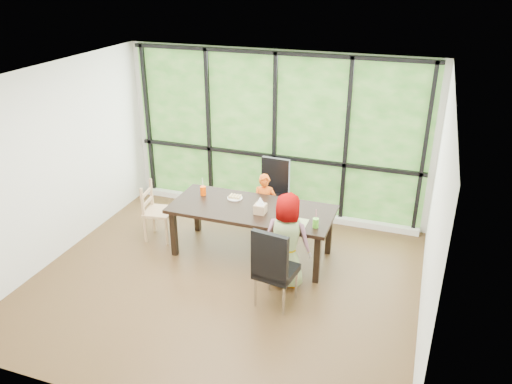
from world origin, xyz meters
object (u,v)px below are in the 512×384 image
(chair_interior_leather, at_px, (276,266))
(tissue_box, at_px, (260,209))
(chair_end_beech, at_px, (159,212))
(orange_cup, at_px, (203,191))
(green_cup, at_px, (316,223))
(chair_window_leather, at_px, (271,194))
(plate_near, at_px, (290,220))
(plate_far, at_px, (235,198))
(child_toddler, at_px, (265,206))
(dining_table, at_px, (252,231))
(child_older, at_px, (287,241))

(chair_interior_leather, xyz_separation_m, tissue_box, (-0.50, 0.87, 0.28))
(chair_end_beech, distance_m, orange_cup, 0.78)
(chair_end_beech, bearing_deg, green_cup, -104.35)
(green_cup, xyz_separation_m, tissue_box, (-0.81, 0.15, 0.00))
(chair_end_beech, bearing_deg, chair_interior_leather, -122.87)
(chair_window_leather, xyz_separation_m, chair_interior_leather, (0.69, -1.94, 0.00))
(chair_interior_leather, bearing_deg, plate_near, -77.49)
(chair_window_leather, relative_size, plate_far, 4.87)
(child_toddler, relative_size, green_cup, 8.07)
(chair_interior_leather, bearing_deg, chair_window_leather, -62.51)
(plate_near, bearing_deg, tissue_box, 168.80)
(dining_table, relative_size, chair_end_beech, 2.55)
(chair_interior_leather, distance_m, plate_far, 1.58)
(chair_end_beech, height_order, orange_cup, chair_end_beech)
(plate_far, height_order, tissue_box, tissue_box)
(plate_near, bearing_deg, orange_cup, 165.41)
(child_older, bearing_deg, chair_end_beech, -11.99)
(chair_window_leather, relative_size, child_older, 0.84)
(chair_interior_leather, bearing_deg, orange_cup, -29.77)
(plate_near, bearing_deg, chair_interior_leather, -85.50)
(chair_window_leather, relative_size, chair_interior_leather, 1.00)
(chair_window_leather, bearing_deg, child_toddler, -84.86)
(green_cup, bearing_deg, tissue_box, 169.70)
(child_toddler, relative_size, orange_cup, 7.54)
(orange_cup, distance_m, tissue_box, 1.03)
(dining_table, bearing_deg, orange_cup, 168.55)
(child_toddler, xyz_separation_m, plate_far, (-0.33, -0.38, 0.25))
(green_cup, bearing_deg, child_toddler, 138.90)
(chair_interior_leather, height_order, child_toddler, chair_interior_leather)
(tissue_box, bearing_deg, plate_near, -11.20)
(chair_window_leather, distance_m, chair_interior_leather, 2.06)
(chair_interior_leather, relative_size, child_older, 0.84)
(plate_far, bearing_deg, tissue_box, -32.97)
(child_toddler, bearing_deg, plate_far, -141.57)
(plate_far, distance_m, orange_cup, 0.49)
(chair_window_leather, height_order, green_cup, chair_window_leather)
(dining_table, distance_m, green_cup, 1.10)
(chair_interior_leather, bearing_deg, green_cup, -104.70)
(chair_window_leather, bearing_deg, chair_end_beech, -143.56)
(chair_interior_leather, height_order, child_older, child_older)
(plate_near, distance_m, orange_cup, 1.48)
(child_toddler, bearing_deg, tissue_box, -86.89)
(chair_window_leather, relative_size, tissue_box, 6.98)
(chair_end_beech, height_order, plate_far, chair_end_beech)
(orange_cup, bearing_deg, tissue_box, -16.08)
(chair_window_leather, distance_m, child_toddler, 0.37)
(chair_end_beech, relative_size, plate_near, 4.19)
(plate_far, bearing_deg, plate_near, -23.62)
(chair_window_leather, xyz_separation_m, plate_near, (0.62, -1.16, 0.22))
(plate_near, bearing_deg, dining_table, 161.33)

